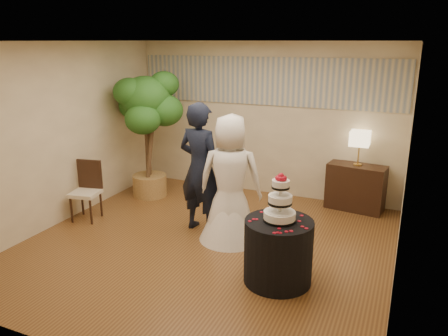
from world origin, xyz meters
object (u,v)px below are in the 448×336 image
at_px(groom, 200,168).
at_px(table_lamp, 359,148).
at_px(bride, 230,179).
at_px(ficus_tree, 147,135).
at_px(side_chair, 85,192).
at_px(console, 356,187).
at_px(cake_table, 278,251).
at_px(wedding_cake, 280,197).

xyz_separation_m(groom, table_lamp, (2.05, 1.81, 0.09)).
height_order(groom, bride, groom).
xyz_separation_m(bride, ficus_tree, (-2.10, 1.11, 0.24)).
bearing_deg(ficus_tree, table_lamp, 12.85).
bearing_deg(side_chair, console, 18.18).
bearing_deg(side_chair, groom, 0.59).
height_order(groom, table_lamp, groom).
distance_m(groom, ficus_tree, 1.86).
relative_size(cake_table, wedding_cake, 1.40).
bearing_deg(wedding_cake, console, 79.20).
xyz_separation_m(cake_table, side_chair, (-3.39, 0.59, 0.08)).
height_order(bride, ficus_tree, ficus_tree).
xyz_separation_m(groom, wedding_cake, (1.52, -0.98, 0.09)).
relative_size(bride, console, 1.95).
bearing_deg(table_lamp, cake_table, -100.80).
bearing_deg(bride, cake_table, 122.11).
relative_size(groom, cake_table, 2.42).
xyz_separation_m(wedding_cake, console, (0.53, 2.79, -0.68)).
relative_size(table_lamp, side_chair, 0.61).
bearing_deg(groom, wedding_cake, 156.90).
bearing_deg(console, side_chair, -142.95).
distance_m(groom, bride, 0.55).
relative_size(console, side_chair, 0.99).
distance_m(groom, table_lamp, 2.74).
height_order(wedding_cake, table_lamp, same).
bearing_deg(groom, ficus_tree, -22.66).
relative_size(bride, table_lamp, 3.19).
xyz_separation_m(groom, ficus_tree, (-1.56, 0.99, 0.18)).
height_order(bride, wedding_cake, bride).
height_order(groom, console, groom).
relative_size(bride, wedding_cake, 3.17).
xyz_separation_m(cake_table, ficus_tree, (-3.08, 1.97, 0.77)).
relative_size(wedding_cake, console, 0.62).
relative_size(ficus_tree, side_chair, 2.44).
bearing_deg(groom, console, -128.74).
relative_size(groom, console, 2.08).
distance_m(bride, ficus_tree, 2.39).
relative_size(console, table_lamp, 1.64).
bearing_deg(console, cake_table, -93.05).
relative_size(groom, side_chair, 2.06).
bearing_deg(side_chair, ficus_tree, 65.98).
bearing_deg(wedding_cake, side_chair, 170.18).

